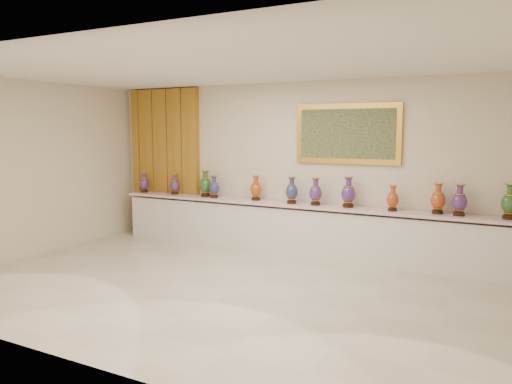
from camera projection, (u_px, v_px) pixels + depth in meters
ground at (233, 291)px, 6.77m from camera, size 8.00×8.00×0.00m
room at (190, 159)px, 9.84m from camera, size 8.00×8.00×8.00m
counter at (299, 230)px, 8.71m from camera, size 7.28×0.48×0.90m
vase_0 at (144, 183)px, 10.17m from camera, size 0.24×0.24×0.41m
vase_1 at (175, 185)px, 9.86m from camera, size 0.18×0.18×0.40m
vase_2 at (206, 185)px, 9.52m from camera, size 0.28×0.28×0.51m
vase_3 at (214, 188)px, 9.37m from camera, size 0.25×0.25×0.42m
vase_4 at (256, 189)px, 9.02m from camera, size 0.22×0.22×0.45m
vase_5 at (292, 191)px, 8.63m from camera, size 0.23×0.23×0.47m
vase_6 at (316, 193)px, 8.45m from camera, size 0.27×0.27×0.47m
vase_7 at (348, 194)px, 8.20m from camera, size 0.30×0.30×0.51m
vase_8 at (393, 199)px, 7.84m from camera, size 0.23×0.23×0.41m
vase_9 at (438, 200)px, 7.58m from camera, size 0.25×0.25×0.47m
vase_10 at (460, 201)px, 7.40m from camera, size 0.25×0.25×0.48m
vase_11 at (510, 203)px, 7.11m from camera, size 0.27×0.27×0.52m
label_card at (250, 201)px, 8.94m from camera, size 0.10×0.06×0.00m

